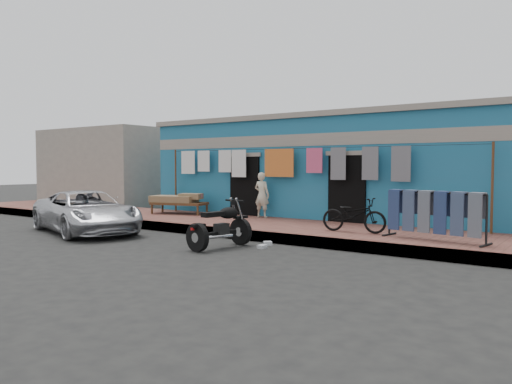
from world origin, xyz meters
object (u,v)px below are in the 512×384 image
(motorcycle, at_px, (220,224))
(jeans_rack, at_px, (435,215))
(charpoy, at_px, (179,204))
(seated_person, at_px, (262,195))
(car, at_px, (86,211))
(bicycle, at_px, (354,211))

(motorcycle, xyz_separation_m, jeans_rack, (3.97, 2.18, 0.26))
(jeans_rack, bearing_deg, charpoy, 172.29)
(seated_person, bearing_deg, motorcycle, 110.69)
(motorcycle, height_order, charpoy, motorcycle)
(car, height_order, charpoy, car)
(bicycle, distance_m, motorcycle, 3.18)
(motorcycle, distance_m, jeans_rack, 4.54)
(seated_person, distance_m, charpoy, 2.93)
(motorcycle, height_order, jeans_rack, jeans_rack)
(motorcycle, relative_size, charpoy, 0.82)
(bicycle, bearing_deg, jeans_rack, -100.87)
(bicycle, relative_size, jeans_rack, 0.68)
(car, bearing_deg, motorcycle, -71.58)
(bicycle, distance_m, jeans_rack, 1.92)
(jeans_rack, bearing_deg, car, -164.77)
(seated_person, xyz_separation_m, motorcycle, (1.61, -3.92, -0.41))
(bicycle, relative_size, motorcycle, 0.92)
(charpoy, relative_size, jeans_rack, 0.90)
(motorcycle, bearing_deg, car, -170.31)
(seated_person, height_order, charpoy, seated_person)
(car, distance_m, seated_person, 5.03)
(motorcycle, bearing_deg, jeans_rack, 36.80)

